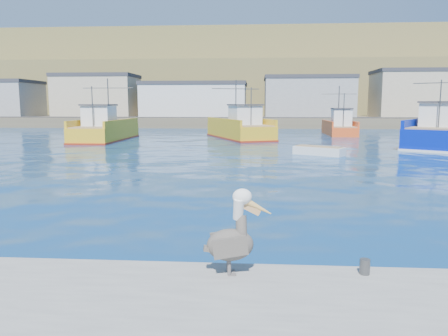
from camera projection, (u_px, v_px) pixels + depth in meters
The scene contains 9 objects.
ground at pixel (223, 241), 12.09m from camera, with size 260.00×260.00×0.00m, color navy.
dock_bollards at pixel (241, 263), 8.60m from camera, with size 36.20×0.20×0.30m.
far_shore at pixel (253, 85), 118.58m from camera, with size 200.00×81.00×24.00m.
trawler_yellow_a at pixel (105, 130), 46.00m from camera, with size 5.45×11.91×6.59m.
trawler_yellow_b at pixel (240, 129), 48.72m from camera, with size 8.38×12.66×6.60m.
trawler_blue at pixel (445, 133), 39.42m from camera, with size 11.34×14.39×6.84m.
boat_orange at pixel (340, 127), 54.06m from camera, with size 4.35×8.29×6.08m.
skiff_mid at pixel (319, 151), 32.79m from camera, with size 3.87×3.12×0.82m.
pelican at pixel (233, 238), 8.40m from camera, with size 1.36×0.69×1.67m.
Camera 1 is at (0.87, -11.64, 3.75)m, focal length 35.00 mm.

